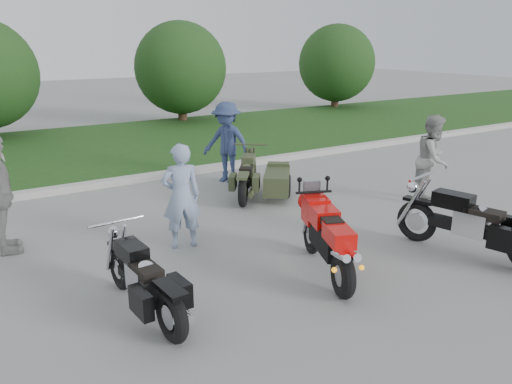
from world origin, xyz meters
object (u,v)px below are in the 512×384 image
cruiser_sidecar (265,180)px  person_grey (433,159)px  person_stripe (181,196)px  cruiser_left (146,284)px  person_denim (227,142)px  cruiser_right (478,228)px  sportbike_red (327,237)px

cruiser_sidecar → person_grey: person_grey is taller
person_stripe → person_grey: bearing=-172.5°
cruiser_left → cruiser_sidecar: size_ratio=1.08×
cruiser_left → person_denim: person_denim is taller
cruiser_sidecar → cruiser_right: bearing=-38.7°
cruiser_left → person_stripe: size_ratio=1.25×
person_stripe → cruiser_right: bearing=155.5°
person_stripe → cruiser_left: bearing=67.3°
cruiser_left → person_stripe: bearing=50.4°
cruiser_left → person_stripe: (1.25, 1.76, 0.44)m
person_denim → person_grey: bearing=7.7°
person_denim → cruiser_right: bearing=-19.9°
sportbike_red → person_stripe: size_ratio=1.16×
person_grey → person_denim: size_ratio=0.96×
sportbike_red → cruiser_right: sportbike_red is taller
person_denim → cruiser_left: bearing=-69.1°
cruiser_right → person_grey: size_ratio=1.36×
person_denim → person_stripe: bearing=-70.4°
person_stripe → sportbike_red: bearing=136.1°
cruiser_right → cruiser_sidecar: (-1.12, 4.36, -0.10)m
sportbike_red → person_grey: size_ratio=1.10×
sportbike_red → person_grey: bearing=42.2°
cruiser_right → cruiser_sidecar: size_ratio=1.23×
cruiser_left → person_denim: (3.75, 4.85, 0.52)m
cruiser_right → person_stripe: (-3.70, 2.80, 0.37)m
person_stripe → person_denim: person_denim is taller
person_denim → cruiser_sidecar: bearing=-28.5°
person_stripe → person_grey: 5.42m
cruiser_sidecar → person_denim: size_ratio=1.05×
cruiser_right → person_grey: (1.70, 2.32, 0.42)m
sportbike_red → cruiser_sidecar: bearing=92.3°
cruiser_left → cruiser_sidecar: (3.83, 3.32, -0.03)m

